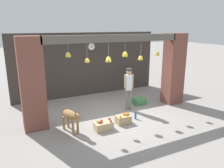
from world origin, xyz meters
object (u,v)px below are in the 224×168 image
at_px(produce_box_green, 139,101).
at_px(fruit_crate_oranges, 123,119).
at_px(dog, 71,116).
at_px(water_bottle, 135,116).
at_px(shopkeeper, 129,86).
at_px(fruit_crate_apples, 103,125).
at_px(wall_clock, 91,47).

bearing_deg(produce_box_green, fruit_crate_oranges, -138.66).
xyz_separation_m(dog, water_bottle, (2.23, -0.06, -0.39)).
xyz_separation_m(produce_box_green, water_bottle, (-0.93, -1.19, -0.01)).
xyz_separation_m(shopkeeper, fruit_crate_apples, (-1.53, -1.09, -0.80)).
distance_m(shopkeeper, fruit_crate_oranges, 1.46).
relative_size(water_bottle, wall_clock, 0.78).
bearing_deg(produce_box_green, fruit_crate_apples, -147.71).
height_order(shopkeeper, fruit_crate_oranges, shopkeeper).
bearing_deg(produce_box_green, water_bottle, -128.17).
height_order(fruit_crate_apples, water_bottle, fruit_crate_apples).
xyz_separation_m(dog, wall_clock, (1.95, 3.26, 1.70)).
height_order(produce_box_green, wall_clock, wall_clock).
height_order(fruit_crate_oranges, fruit_crate_apples, fruit_crate_oranges).
distance_m(fruit_crate_apples, water_bottle, 1.34).
bearing_deg(wall_clock, dog, -120.89).
bearing_deg(dog, fruit_crate_apples, 55.81).
relative_size(fruit_crate_oranges, produce_box_green, 0.97).
bearing_deg(fruit_crate_apples, produce_box_green, 32.29).
distance_m(dog, wall_clock, 4.16).
relative_size(shopkeeper, produce_box_green, 3.29).
bearing_deg(fruit_crate_apples, shopkeeper, 35.36).
height_order(shopkeeper, wall_clock, wall_clock).
bearing_deg(water_bottle, produce_box_green, 51.83).
bearing_deg(fruit_crate_oranges, wall_clock, 85.73).
bearing_deg(dog, water_bottle, 71.94).
distance_m(fruit_crate_apples, wall_clock, 4.24).
distance_m(fruit_crate_oranges, wall_clock, 4.01).
distance_m(shopkeeper, wall_clock, 2.81).
relative_size(fruit_crate_apples, wall_clock, 1.74).
xyz_separation_m(fruit_crate_oranges, fruit_crate_apples, (-0.77, -0.12, -0.01)).
relative_size(shopkeeper, fruit_crate_oranges, 3.41).
distance_m(dog, shopkeeper, 2.61).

